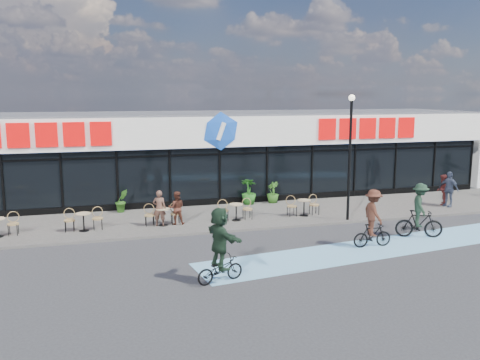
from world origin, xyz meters
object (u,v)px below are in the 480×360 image
object	(u,v)px
potted_plant_mid	(249,191)
pedestrian_a	(449,189)
lamp_post	(350,147)
cyclist_a	(373,220)
potted_plant_right	(273,192)
patron_right	(176,208)
potted_plant_left	(122,201)
cyclist_b	(420,214)
patron_left	(159,208)
pedestrian_c	(443,190)

from	to	relation	value
potted_plant_mid	pedestrian_a	size ratio (longest dim) A/B	0.75
lamp_post	cyclist_a	distance (m)	4.40
potted_plant_right	patron_right	bearing A→B (deg)	-150.98
potted_plant_right	cyclist_a	xyz separation A→B (m)	(1.10, -7.92, 0.40)
potted_plant_right	lamp_post	bearing A→B (deg)	-64.90
potted_plant_left	cyclist_a	bearing A→B (deg)	-42.45
lamp_post	patron_right	bearing A→B (deg)	170.18
potted_plant_mid	cyclist_a	world-z (taller)	cyclist_a
potted_plant_mid	cyclist_b	world-z (taller)	cyclist_b
lamp_post	potted_plant_left	size ratio (longest dim) A/B	5.08
lamp_post	potted_plant_right	bearing A→B (deg)	115.10
lamp_post	cyclist_b	size ratio (longest dim) A/B	2.53
patron_left	cyclist_b	distance (m)	10.53
lamp_post	potted_plant_mid	world-z (taller)	lamp_post
potted_plant_left	pedestrian_a	xyz separation A→B (m)	(15.59, -3.15, 0.34)
patron_left	pedestrian_c	distance (m)	14.15
lamp_post	potted_plant_mid	bearing A→B (deg)	127.39
patron_left	cyclist_a	world-z (taller)	cyclist_a
pedestrian_a	potted_plant_left	bearing A→B (deg)	-122.17
lamp_post	pedestrian_c	world-z (taller)	lamp_post
lamp_post	potted_plant_left	distance (m)	10.78
patron_left	cyclist_a	size ratio (longest dim) A/B	0.70
potted_plant_right	pedestrian_a	bearing A→B (deg)	-21.50
patron_left	pedestrian_a	bearing A→B (deg)	-164.03
potted_plant_left	cyclist_b	xyz separation A→B (m)	(11.08, -7.23, 0.32)
potted_plant_left	potted_plant_mid	size ratio (longest dim) A/B	0.82
potted_plant_mid	pedestrian_c	distance (m)	9.71
potted_plant_mid	potted_plant_right	size ratio (longest dim) A/B	1.21
potted_plant_right	cyclist_b	xyz separation A→B (m)	(3.54, -7.26, 0.32)
cyclist_a	patron_left	bearing A→B (deg)	146.20
potted_plant_left	pedestrian_c	distance (m)	15.80
potted_plant_left	patron_left	world-z (taller)	patron_left
lamp_post	potted_plant_right	size ratio (longest dim) A/B	5.05
pedestrian_a	cyclist_a	xyz separation A→B (m)	(-6.96, -4.75, 0.07)
lamp_post	pedestrian_a	size ratio (longest dim) A/B	3.13
potted_plant_mid	potted_plant_right	xyz separation A→B (m)	(1.28, -0.02, -0.11)
pedestrian_a	pedestrian_c	bearing A→B (deg)	164.08
potted_plant_left	patron_left	size ratio (longest dim) A/B	0.70
potted_plant_mid	patron_right	size ratio (longest dim) A/B	0.92
potted_plant_left	patron_right	xyz separation A→B (m)	(2.14, -2.97, 0.17)
pedestrian_c	patron_left	bearing A→B (deg)	-41.04
pedestrian_a	potted_plant_mid	bearing A→B (deg)	-129.64
potted_plant_right	pedestrian_a	size ratio (longest dim) A/B	0.62
patron_right	cyclist_b	world-z (taller)	cyclist_b
patron_right	pedestrian_c	bearing A→B (deg)	-170.13
potted_plant_left	pedestrian_a	distance (m)	15.91
cyclist_b	pedestrian_a	bearing A→B (deg)	42.15
potted_plant_right	pedestrian_c	size ratio (longest dim) A/B	0.70
pedestrian_c	potted_plant_right	bearing A→B (deg)	-61.38
patron_right	pedestrian_c	distance (m)	13.42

